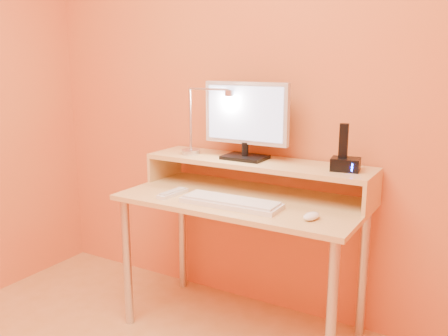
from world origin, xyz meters
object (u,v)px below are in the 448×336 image
Objects in this scene: monitor_panel at (246,113)px; mouse at (311,216)px; phone_dock at (345,164)px; keyboard at (231,203)px; remote_control at (173,194)px; lamp_base at (191,152)px.

mouse is at bearing -33.64° from monitor_panel.
keyboard is at bearing -155.70° from phone_dock.
phone_dock is 0.68× the size of remote_control.
monitor_panel is 0.57m from phone_dock.
keyboard is (-0.45, -0.29, -0.18)m from phone_dock.
remote_control is (-0.25, -0.30, -0.39)m from monitor_panel.
monitor_panel is 0.96× the size of keyboard.
remote_control is (-0.34, 0.00, -0.00)m from keyboard.
phone_dock reaches higher than remote_control.
keyboard is 0.40m from mouse.
remote_control is at bearing -75.89° from lamp_base.
keyboard is at bearing -75.39° from monitor_panel.
keyboard reaches higher than remote_control.
phone_dock is at bearing 93.23° from mouse.
lamp_base is 0.77× the size of phone_dock.
monitor_panel reaches higher than lamp_base.
phone_dock is (0.85, 0.03, 0.02)m from lamp_base.
keyboard is (0.40, -0.26, -0.16)m from lamp_base.
mouse is (0.40, -0.01, 0.01)m from keyboard.
keyboard is (0.08, -0.30, -0.39)m from monitor_panel.
monitor_panel is 3.57× the size of phone_dock.
keyboard is at bearing 3.82° from remote_control.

